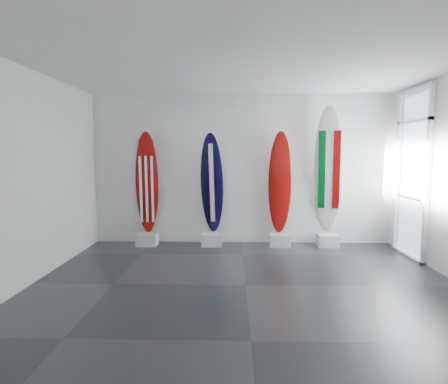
{
  "coord_description": "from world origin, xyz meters",
  "views": [
    {
      "loc": [
        -0.18,
        -4.98,
        1.82
      ],
      "look_at": [
        -0.33,
        1.4,
        1.16
      ],
      "focal_mm": 29.59,
      "sensor_mm": 36.0,
      "label": 1
    }
  ],
  "objects_px": {
    "surfboard_swiss": "(280,183)",
    "surfboard_navy": "(212,184)",
    "surfboard_italy": "(328,171)",
    "surfboard_usa": "(147,183)"
  },
  "relations": [
    {
      "from": "surfboard_swiss",
      "to": "surfboard_usa",
      "type": "bearing_deg",
      "value": -178.09
    },
    {
      "from": "surfboard_usa",
      "to": "surfboard_italy",
      "type": "distance_m",
      "value": 3.58
    },
    {
      "from": "surfboard_usa",
      "to": "surfboard_navy",
      "type": "relative_size",
      "value": 1.01
    },
    {
      "from": "surfboard_usa",
      "to": "surfboard_swiss",
      "type": "xyz_separation_m",
      "value": [
        2.63,
        0.0,
        0.0
      ]
    },
    {
      "from": "surfboard_swiss",
      "to": "surfboard_navy",
      "type": "bearing_deg",
      "value": -178.09
    },
    {
      "from": "surfboard_usa",
      "to": "surfboard_navy",
      "type": "distance_m",
      "value": 1.29
    },
    {
      "from": "surfboard_swiss",
      "to": "surfboard_italy",
      "type": "distance_m",
      "value": 0.97
    },
    {
      "from": "surfboard_italy",
      "to": "surfboard_usa",
      "type": "bearing_deg",
      "value": -164.55
    },
    {
      "from": "surfboard_navy",
      "to": "surfboard_italy",
      "type": "distance_m",
      "value": 2.3
    },
    {
      "from": "surfboard_navy",
      "to": "surfboard_italy",
      "type": "xyz_separation_m",
      "value": [
        2.29,
        0.0,
        0.26
      ]
    }
  ]
}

